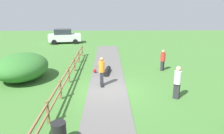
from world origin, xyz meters
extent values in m
plane|color=#427533|center=(0.00, 0.00, 0.00)|extent=(60.00, 60.00, 0.00)
cube|color=#605E5B|center=(0.00, 0.00, 0.01)|extent=(2.40, 28.00, 0.02)
cube|color=olive|center=(-2.60, -3.86, 0.55)|extent=(0.12, 0.12, 1.10)
cube|color=olive|center=(-2.60, -1.29, 0.55)|extent=(0.12, 0.12, 1.10)
cube|color=olive|center=(-2.60, 1.29, 0.55)|extent=(0.12, 0.12, 1.10)
cube|color=olive|center=(-2.60, 3.86, 0.55)|extent=(0.12, 0.12, 1.10)
cube|color=olive|center=(-2.60, 6.43, 0.55)|extent=(0.12, 0.12, 1.10)
cube|color=olive|center=(-2.60, 9.00, 0.55)|extent=(0.12, 0.12, 1.10)
cube|color=olive|center=(-2.60, 0.00, 0.50)|extent=(0.08, 18.00, 0.09)
cube|color=olive|center=(-2.60, 0.00, 0.95)|extent=(0.08, 18.00, 0.09)
ellipsoid|color=#33702D|center=(-5.96, 2.01, 0.92)|extent=(3.53, 4.23, 1.83)
cylinder|color=black|center=(-1.80, -5.27, 0.45)|extent=(0.56, 0.56, 0.90)
cube|color=black|center=(-0.36, 0.66, 0.09)|extent=(0.28, 0.82, 0.02)
cylinder|color=silver|center=(-0.46, 0.93, 0.05)|extent=(0.04, 0.06, 0.06)
cylinder|color=silver|center=(-0.31, 0.95, 0.05)|extent=(0.04, 0.06, 0.06)
cylinder|color=silver|center=(-0.41, 0.38, 0.05)|extent=(0.04, 0.06, 0.06)
cylinder|color=silver|center=(-0.26, 0.39, 0.05)|extent=(0.04, 0.06, 0.06)
cube|color=#2D2D33|center=(-0.36, 0.66, 0.52)|extent=(0.23, 0.34, 0.84)
cylinder|color=orange|center=(-0.36, 0.66, 1.29)|extent=(0.42, 0.42, 0.70)
sphere|color=#9E704C|center=(-0.36, 0.66, 1.77)|extent=(0.25, 0.25, 0.25)
cylinder|color=black|center=(-0.03, 3.15, 0.20)|extent=(0.61, 1.71, 0.36)
sphere|color=red|center=(-0.98, 3.29, 0.20)|extent=(0.26, 0.26, 0.26)
cube|color=#338C4C|center=(-0.62, 5.18, 0.09)|extent=(0.55, 0.80, 0.02)
cylinder|color=silver|center=(-0.56, 5.46, 0.05)|extent=(0.05, 0.07, 0.06)
cylinder|color=silver|center=(-0.43, 5.39, 0.05)|extent=(0.05, 0.07, 0.06)
cylinder|color=silver|center=(-0.82, 4.96, 0.05)|extent=(0.05, 0.07, 0.06)
cylinder|color=silver|center=(-0.69, 4.89, 0.05)|extent=(0.05, 0.07, 0.06)
cube|color=#2D2D33|center=(4.35, 3.85, 0.39)|extent=(0.35, 0.38, 0.78)
cylinder|color=red|center=(4.35, 3.85, 1.11)|extent=(0.53, 0.53, 0.65)
sphere|color=tan|center=(4.35, 3.85, 1.56)|extent=(0.24, 0.24, 0.24)
cube|color=#2D2D33|center=(3.86, -1.36, 0.44)|extent=(0.38, 0.35, 0.89)
cylinder|color=white|center=(3.86, -1.36, 1.26)|extent=(0.53, 0.53, 0.74)
sphere|color=beige|center=(3.86, -1.36, 1.76)|extent=(0.27, 0.27, 0.27)
cube|color=silver|center=(-5.74, 16.20, 0.77)|extent=(4.42, 2.36, 0.90)
cube|color=#2D333D|center=(-5.94, 16.17, 1.57)|extent=(2.42, 1.90, 0.70)
cylinder|color=black|center=(-4.55, 17.29, 0.32)|extent=(0.67, 0.34, 0.64)
cylinder|color=black|center=(-4.27, 15.55, 0.32)|extent=(0.67, 0.34, 0.64)
cylinder|color=black|center=(-7.22, 16.85, 0.32)|extent=(0.67, 0.34, 0.64)
cylinder|color=black|center=(-6.93, 15.11, 0.32)|extent=(0.67, 0.34, 0.64)
camera|label=1|loc=(0.06, -12.20, 5.11)|focal=33.99mm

